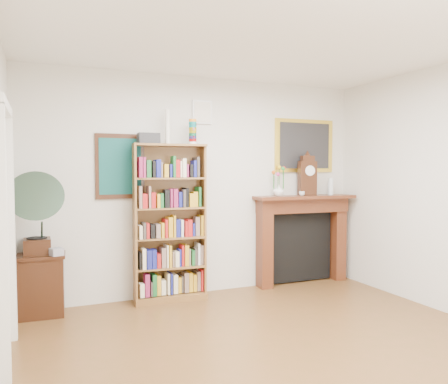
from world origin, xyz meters
The scene contains 15 objects.
room centered at (0.00, 0.00, 1.40)m, with size 4.51×5.01×2.81m.
door_casing centered at (-2.21, 1.20, 1.26)m, with size 0.08×1.02×2.17m.
teal_poster centered at (-1.05, 2.48, 1.65)m, with size 0.58×0.04×0.78m.
small_picture centered at (0.00, 2.48, 2.35)m, with size 0.26×0.04×0.30m.
gilt_painting centered at (1.55, 2.48, 1.95)m, with size 0.95×0.04×0.75m.
bookshelf centered at (-0.48, 2.32, 1.07)m, with size 0.91×0.40×2.21m.
side_cabinet centered at (-1.95, 2.30, 0.34)m, with size 0.50×0.37×0.68m, color black.
fireplace centered at (1.46, 2.39, 0.74)m, with size 1.49×0.42×1.25m.
gramophone centered at (-1.99, 2.18, 1.20)m, with size 0.57×0.70×0.91m.
cd_stack centered at (-1.79, 2.16, 0.72)m, with size 0.12×0.12×0.08m, color #AEAEBB.
mantel_clock centered at (1.51, 2.33, 1.52)m, with size 0.26×0.17×0.55m.
flower_vase centered at (1.07, 2.37, 1.33)m, with size 0.15×0.15×0.15m, color white.
teacup centered at (1.39, 2.28, 1.28)m, with size 0.08×0.08×0.06m, color silver.
bottle_left centered at (1.90, 2.33, 1.37)m, with size 0.07×0.07×0.24m, color silver.
bottle_right centered at (1.92, 2.37, 1.35)m, with size 0.06×0.06×0.20m, color silver.
Camera 1 is at (-1.93, -2.84, 1.62)m, focal length 35.00 mm.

